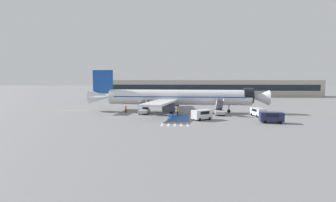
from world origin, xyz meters
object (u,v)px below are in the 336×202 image
(baggage_cart, at_px, (196,114))
(ground_crew_0, at_px, (178,111))
(service_van_1, at_px, (202,114))
(terminal_building, at_px, (206,88))
(service_van_2, at_px, (258,111))
(boarding_stairs_aft, at_px, (144,110))
(ground_crew_1, at_px, (173,111))
(fuel_tanker, at_px, (158,98))
(service_van_0, at_px, (271,116))
(boarding_stairs_forward, at_px, (219,111))
(airliner, at_px, (176,97))
(ground_crew_2, at_px, (126,109))

(baggage_cart, relative_size, ground_crew_0, 1.41)
(baggage_cart, bearing_deg, service_van_1, 97.66)
(baggage_cart, distance_m, terminal_building, 74.64)
(service_van_2, height_order, baggage_cart, service_van_2)
(boarding_stairs_aft, distance_m, ground_crew_1, 7.45)
(fuel_tanker, xyz_separation_m, ground_crew_0, (7.51, -31.32, -0.74))
(service_van_0, bearing_deg, baggage_cart, 61.53)
(baggage_cart, bearing_deg, service_van_2, 177.90)
(boarding_stairs_aft, xyz_separation_m, ground_crew_0, (8.31, -1.94, 0.09))
(boarding_stairs_forward, bearing_deg, terminal_building, 90.41)
(ground_crew_0, height_order, terminal_building, terminal_building)
(ground_crew_1, bearing_deg, service_van_2, -128.43)
(service_van_0, relative_size, ground_crew_1, 2.83)
(airliner, bearing_deg, service_van_0, 52.49)
(service_van_0, xyz_separation_m, ground_crew_2, (-31.90, 14.15, -0.22))
(boarding_stairs_forward, xyz_separation_m, service_van_1, (-4.87, -8.19, 0.24))
(boarding_stairs_forward, xyz_separation_m, boarding_stairs_aft, (-18.39, 1.10, -0.05))
(boarding_stairs_forward, xyz_separation_m, service_van_0, (8.49, -11.30, 0.23))
(boarding_stairs_aft, height_order, service_van_1, boarding_stairs_aft)
(boarding_stairs_aft, distance_m, baggage_cart, 12.97)
(baggage_cart, relative_size, ground_crew_1, 1.62)
(ground_crew_1, bearing_deg, fuel_tanker, -23.45)
(boarding_stairs_forward, relative_size, baggage_cart, 2.04)
(ground_crew_2, relative_size, terminal_building, 0.02)
(fuel_tanker, distance_m, terminal_building, 47.17)
(airliner, distance_m, fuel_tanker, 26.38)
(service_van_0, bearing_deg, terminal_building, 9.43)
(boarding_stairs_forward, height_order, boarding_stairs_aft, boarding_stairs_forward)
(ground_crew_2, bearing_deg, ground_crew_1, -4.10)
(service_van_0, relative_size, service_van_1, 0.98)
(ground_crew_1, bearing_deg, airliner, -41.88)
(boarding_stairs_forward, distance_m, baggage_cart, 5.93)
(ground_crew_1, bearing_deg, ground_crew_2, 37.81)
(fuel_tanker, bearing_deg, boarding_stairs_aft, -91.49)
(service_van_1, height_order, service_van_2, service_van_1)
(airliner, height_order, ground_crew_2, airliner)
(ground_crew_1, bearing_deg, boarding_stairs_forward, -120.08)
(service_van_1, distance_m, ground_crew_2, 21.58)
(service_van_0, bearing_deg, service_van_2, 5.87)
(fuel_tanker, height_order, ground_crew_2, fuel_tanker)
(terminal_building, bearing_deg, fuel_tanker, -117.00)
(fuel_tanker, relative_size, service_van_2, 2.06)
(boarding_stairs_forward, relative_size, ground_crew_2, 2.95)
(fuel_tanker, bearing_deg, airliner, -74.25)
(fuel_tanker, relative_size, baggage_cart, 3.84)
(boarding_stairs_forward, bearing_deg, fuel_tanker, 123.40)
(airliner, distance_m, baggage_cart, 8.94)
(boarding_stairs_forward, xyz_separation_m, ground_crew_2, (-23.41, 2.85, 0.01))
(boarding_stairs_forward, height_order, service_van_2, boarding_stairs_forward)
(boarding_stairs_forward, bearing_deg, baggage_cart, -162.05)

